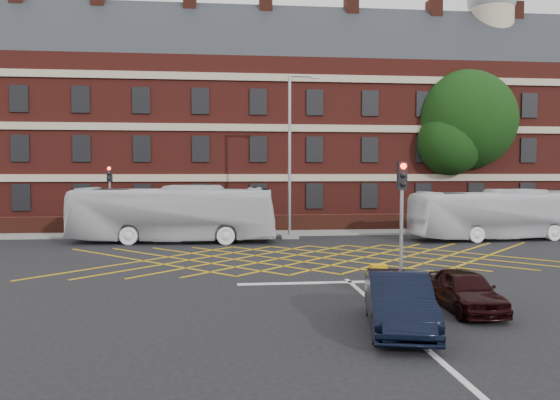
{
  "coord_description": "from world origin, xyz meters",
  "views": [
    {
      "loc": [
        -4.47,
        -22.34,
        3.94
      ],
      "look_at": [
        -1.98,
        1.5,
        2.68
      ],
      "focal_mm": 35.0,
      "sensor_mm": 36.0,
      "label": 1
    }
  ],
  "objects": [
    {
      "name": "ground",
      "position": [
        0.0,
        0.0,
        0.0
      ],
      "size": [
        120.0,
        120.0,
        0.0
      ],
      "primitive_type": "plane",
      "color": "black",
      "rests_on": "ground"
    },
    {
      "name": "victorian_building",
      "position": [
        0.25,
        22.0,
        7.84
      ],
      "size": [
        51.0,
        12.17,
        20.4
      ],
      "color": "#591C17",
      "rests_on": "ground"
    },
    {
      "name": "boundary_wall",
      "position": [
        0.0,
        13.0,
        0.55
      ],
      "size": [
        56.0,
        0.5,
        1.1
      ],
      "primitive_type": "cube",
      "color": "#491C13",
      "rests_on": "ground"
    },
    {
      "name": "far_pavement",
      "position": [
        0.0,
        12.0,
        0.06
      ],
      "size": [
        60.0,
        3.0,
        0.12
      ],
      "primitive_type": "cube",
      "color": "slate",
      "rests_on": "ground"
    },
    {
      "name": "box_junction_hatching",
      "position": [
        0.0,
        2.0,
        0.01
      ],
      "size": [
        8.22,
        8.22,
        0.02
      ],
      "primitive_type": "cube",
      "rotation": [
        0.0,
        0.0,
        0.79
      ],
      "color": "#CC990C",
      "rests_on": "ground"
    },
    {
      "name": "stop_line",
      "position": [
        0.0,
        -3.5,
        0.01
      ],
      "size": [
        8.0,
        0.3,
        0.02
      ],
      "primitive_type": "cube",
      "color": "silver",
      "rests_on": "ground"
    },
    {
      "name": "centre_line",
      "position": [
        0.0,
        -10.0,
        0.01
      ],
      "size": [
        0.15,
        14.0,
        0.02
      ],
      "primitive_type": "cube",
      "color": "silver",
      "rests_on": "ground"
    },
    {
      "name": "bus_left",
      "position": [
        -7.22,
        8.34,
        1.59
      ],
      "size": [
        11.59,
        3.72,
        3.17
      ],
      "primitive_type": "imported",
      "rotation": [
        0.0,
        0.0,
        1.48
      ],
      "color": "silver",
      "rests_on": "ground"
    },
    {
      "name": "bus_right",
      "position": [
        11.38,
        7.56,
        1.46
      ],
      "size": [
        10.6,
        3.23,
        2.91
      ],
      "primitive_type": "imported",
      "rotation": [
        0.0,
        0.0,
        1.65
      ],
      "color": "silver",
      "rests_on": "ground"
    },
    {
      "name": "car_navy",
      "position": [
        -0.13,
        -9.32,
        0.7
      ],
      "size": [
        2.31,
        4.46,
        1.4
      ],
      "primitive_type": "imported",
      "rotation": [
        0.0,
        0.0,
        -0.2
      ],
      "color": "black",
      "rests_on": "ground"
    },
    {
      "name": "car_maroon",
      "position": [
        2.35,
        -7.67,
        0.58
      ],
      "size": [
        1.47,
        3.46,
        1.16
      ],
      "primitive_type": "imported",
      "rotation": [
        0.0,
        0.0,
        -0.03
      ],
      "color": "black",
      "rests_on": "ground"
    },
    {
      "name": "deciduous_tree",
      "position": [
        13.3,
        16.46,
        7.19
      ],
      "size": [
        7.6,
        7.36,
        11.4
      ],
      "color": "black",
      "rests_on": "ground"
    },
    {
      "name": "traffic_light_near",
      "position": [
        1.58,
        -4.34,
        1.76
      ],
      "size": [
        0.7,
        0.7,
        4.27
      ],
      "color": "slate",
      "rests_on": "ground"
    },
    {
      "name": "traffic_light_far",
      "position": [
        -11.25,
        11.3,
        1.76
      ],
      "size": [
        0.7,
        0.7,
        4.27
      ],
      "color": "slate",
      "rests_on": "ground"
    },
    {
      "name": "street_lamp",
      "position": [
        -0.51,
        9.49,
        3.34
      ],
      "size": [
        2.25,
        1.0,
        9.55
      ],
      "color": "slate",
      "rests_on": "ground"
    },
    {
      "name": "direction_signs",
      "position": [
        -13.37,
        11.95,
        1.38
      ],
      "size": [
        1.1,
        0.16,
        2.2
      ],
      "color": "gray",
      "rests_on": "ground"
    },
    {
      "name": "utility_cabinet",
      "position": [
        0.46,
        -5.46,
        0.48
      ],
      "size": [
        0.5,
        0.39,
        0.97
      ],
      "primitive_type": "cube",
      "color": "#CC8D0C",
      "rests_on": "ground"
    }
  ]
}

